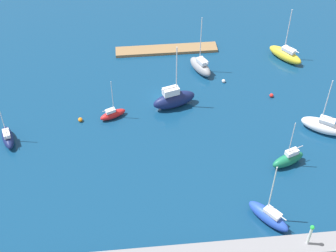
# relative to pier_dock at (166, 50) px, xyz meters

# --- Properties ---
(water) EXTENTS (160.00, 160.00, 0.00)m
(water) POSITION_rel_pier_dock_xyz_m (2.12, 15.09, -0.30)
(water) COLOR navy
(water) RESTS_ON ground
(pier_dock) EXTENTS (20.60, 3.17, 0.59)m
(pier_dock) POSITION_rel_pier_dock_xyz_m (0.00, 0.00, 0.00)
(pier_dock) COLOR olive
(pier_dock) RESTS_ON ground
(harbor_beacon) EXTENTS (0.56, 0.56, 3.73)m
(harbor_beacon) POSITION_rel_pier_dock_xyz_m (-13.49, 48.45, 3.39)
(harbor_beacon) COLOR silver
(harbor_beacon) RESTS_ON breakwater
(sailboat_navy_west_end) EXTENTS (8.12, 4.58, 12.17)m
(sailboat_navy_west_end) POSITION_rel_pier_dock_xyz_m (0.42, 17.60, 1.37)
(sailboat_navy_west_end) COLOR #141E4C
(sailboat_navy_west_end) RESTS_ON water
(sailboat_white_center_basin) EXTENTS (7.19, 5.96, 10.34)m
(sailboat_white_center_basin) POSITION_rel_pier_dock_xyz_m (-23.27, 26.42, 0.95)
(sailboat_white_center_basin) COLOR white
(sailboat_white_center_basin) RESTS_ON water
(sailboat_green_by_breakwater) EXTENTS (5.83, 3.60, 8.75)m
(sailboat_green_by_breakwater) POSITION_rel_pier_dock_xyz_m (-15.52, 33.25, 0.88)
(sailboat_green_by_breakwater) COLOR #19724C
(sailboat_green_by_breakwater) RESTS_ON water
(sailboat_gray_near_pier) EXTENTS (4.60, 6.61, 11.58)m
(sailboat_gray_near_pier) POSITION_rel_pier_dock_xyz_m (-5.74, 7.86, 1.02)
(sailboat_gray_near_pier) COLOR gray
(sailboat_gray_near_pier) RESTS_ON water
(sailboat_blue_inner_mooring) EXTENTS (5.64, 6.52, 10.62)m
(sailboat_blue_inner_mooring) POSITION_rel_pier_dock_xyz_m (-9.81, 43.39, 0.83)
(sailboat_blue_inner_mooring) COLOR #2347B2
(sailboat_blue_inner_mooring) RESTS_ON water
(sailboat_yellow_far_south) EXTENTS (6.27, 7.35, 10.86)m
(sailboat_yellow_far_south) POSITION_rel_pier_dock_xyz_m (-23.04, 5.44, 0.95)
(sailboat_yellow_far_south) COLOR yellow
(sailboat_yellow_far_south) RESTS_ON water
(sailboat_red_far_north) EXTENTS (4.83, 3.19, 7.70)m
(sailboat_red_far_north) POSITION_rel_pier_dock_xyz_m (11.15, 19.56, 0.50)
(sailboat_red_far_north) COLOR red
(sailboat_red_far_north) RESTS_ON water
(sailboat_navy_along_channel) EXTENTS (3.20, 5.64, 8.73)m
(sailboat_navy_along_channel) POSITION_rel_pier_dock_xyz_m (28.08, 23.83, 0.73)
(sailboat_navy_along_channel) COLOR #141E4C
(sailboat_navy_along_channel) RESTS_ON water
(mooring_buoy_white) EXTENTS (0.66, 0.66, 0.66)m
(mooring_buoy_white) POSITION_rel_pier_dock_xyz_m (-9.59, 11.60, 0.03)
(mooring_buoy_white) COLOR white
(mooring_buoy_white) RESTS_ON water
(mooring_buoy_red) EXTENTS (0.72, 0.72, 0.72)m
(mooring_buoy_red) POSITION_rel_pier_dock_xyz_m (-17.38, 16.75, 0.06)
(mooring_buoy_red) COLOR red
(mooring_buoy_red) RESTS_ON water
(mooring_buoy_orange) EXTENTS (0.76, 0.76, 0.76)m
(mooring_buoy_orange) POSITION_rel_pier_dock_xyz_m (16.66, 20.00, 0.09)
(mooring_buoy_orange) COLOR orange
(mooring_buoy_orange) RESTS_ON water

